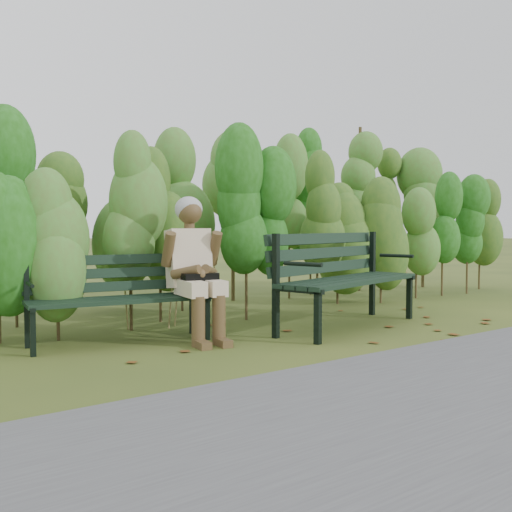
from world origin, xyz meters
TOP-DOWN VIEW (x-y plane):
  - ground at (0.00, 0.00)m, footprint 80.00×80.00m
  - footpath at (0.00, -2.20)m, footprint 60.00×2.50m
  - hedge_band at (0.00, 1.86)m, footprint 11.04×1.67m
  - leaf_litter at (-0.87, -0.17)m, footprint 5.39×2.08m
  - bench_left at (-1.22, 0.78)m, footprint 1.62×0.76m
  - bench_right at (0.96, 0.19)m, footprint 2.03×1.08m
  - seated_woman at (-0.59, 0.50)m, footprint 0.58×0.85m

SIDE VIEW (x-z plane):
  - ground at x=0.00m, z-range 0.00..0.00m
  - leaf_litter at x=-0.87m, z-range 0.00..0.01m
  - footpath at x=0.00m, z-range 0.00..0.01m
  - bench_left at x=-1.22m, z-range 0.07..0.85m
  - bench_right at x=0.96m, z-range 0.09..1.05m
  - seated_woman at x=-0.59m, z-range 0.06..1.37m
  - hedge_band at x=0.00m, z-range 0.05..2.47m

